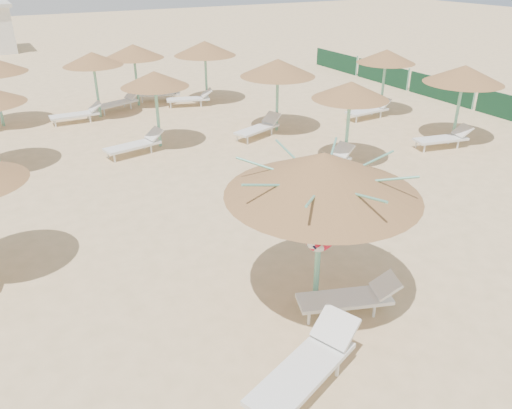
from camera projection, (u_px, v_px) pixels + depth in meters
ground at (319, 306)px, 9.63m from camera, size 120.00×120.00×0.00m
main_palapa at (323, 175)px, 8.57m from camera, size 3.46×3.46×3.10m
lounger_main_a at (308, 365)px, 7.72m from camera, size 2.34×1.45×0.82m
lounger_main_b at (351, 297)px, 9.36m from camera, size 1.98×1.17×0.69m
palapa_field at (200, 71)px, 18.16m from camera, size 18.96×14.08×2.71m
windbreak_fence at (441, 89)px, 23.27m from camera, size 0.08×19.84×1.10m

